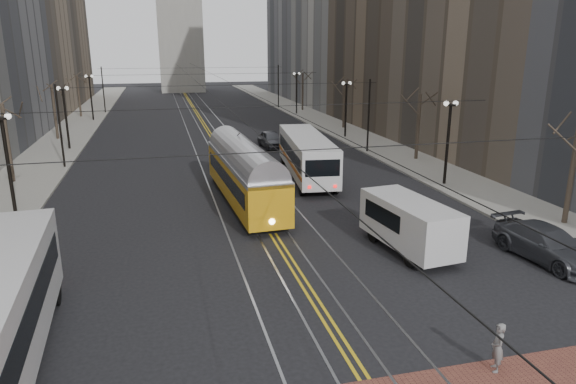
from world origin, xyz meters
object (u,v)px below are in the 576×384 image
cargo_van (409,226)px  pedestrian_b (498,347)px  streetcar (244,179)px  rear_bus (306,157)px  sedan_parked (547,244)px  sedan_silver (294,139)px  sedan_grey (271,139)px

cargo_van → pedestrian_b: cargo_van is taller
streetcar → rear_bus: 7.63m
cargo_van → pedestrian_b: size_ratio=3.63×
streetcar → rear_bus: rear_bus is taller
cargo_van → sedan_parked: cargo_van is taller
sedan_parked → sedan_silver: bearing=91.8°
rear_bus → pedestrian_b: (-1.02, -24.12, -0.76)m
streetcar → cargo_van: bearing=-60.1°
sedan_parked → pedestrian_b: bearing=-144.1°
rear_bus → sedan_silver: 11.81m
sedan_grey → pedestrian_b: (-0.95, -36.08, -0.01)m
cargo_van → sedan_grey: 26.90m
sedan_grey → sedan_silver: bearing=-13.4°
rear_bus → cargo_van: (0.72, -14.93, -0.30)m
sedan_grey → sedan_silver: (2.13, -0.35, 0.04)m
pedestrian_b → rear_bus: bearing=-160.9°
sedan_grey → pedestrian_b: bearing=-95.5°
sedan_silver → pedestrian_b: size_ratio=3.26×
sedan_grey → sedan_parked: sedan_grey is taller
rear_bus → sedan_grey: (-0.07, 11.96, -0.75)m
sedan_silver → sedan_parked: size_ratio=0.94×
rear_bus → cargo_van: bearing=-81.0°
sedan_silver → streetcar: bearing=-113.5°
rear_bus → pedestrian_b: size_ratio=7.66×
sedan_silver → pedestrian_b: sedan_silver is taller
rear_bus → sedan_grey: size_ratio=2.54×
streetcar → cargo_van: 11.47m
cargo_van → sedan_grey: size_ratio=1.20×
sedan_silver → sedan_parked: (4.26, -29.01, -0.05)m
cargo_van → pedestrian_b: bearing=-107.6°
sedan_parked → rear_bus: bearing=103.4°
cargo_van → sedan_grey: bearing=84.9°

